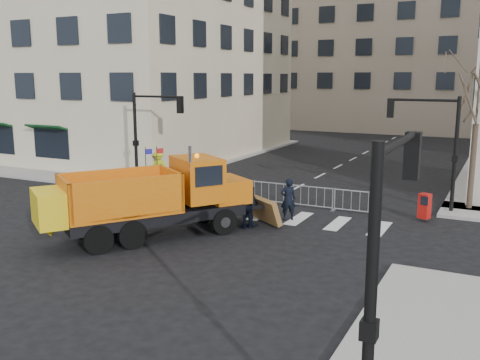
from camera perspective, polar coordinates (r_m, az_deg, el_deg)
The scene contains 14 objects.
ground at distance 20.49m, azimuth -5.85°, elevation -6.88°, with size 120.00×120.00×0.00m, color black.
sidewalk_back at distance 27.74m, azimuth 3.63°, elevation -1.93°, with size 64.00×5.00×0.15m, color gray.
building_far at distance 69.43m, azimuth 18.59°, elevation 15.18°, with size 30.00×18.00×24.00m, color gray.
traffic_light_left at distance 30.48m, azimuth -11.07°, elevation 4.07°, with size 0.18×0.18×5.40m, color black.
traffic_light_right at distance 26.21m, azimuth 21.97°, elevation 2.37°, with size 0.18×0.18×5.40m, color black.
traffic_light_near at distance 8.35m, azimuth 13.64°, elevation -14.64°, with size 0.18×0.18×5.40m, color black.
crowd_barriers at distance 27.14m, azimuth 1.44°, elevation -1.17°, with size 12.60×0.60×1.10m, color #9EA0A5, non-canonical shape.
street_tree at distance 27.04m, azimuth 23.80°, elevation 4.72°, with size 3.00×3.00×7.50m, color #382B21, non-canonical shape.
plow_truck at distance 21.17m, azimuth -9.68°, elevation -1.80°, with size 7.46×9.24×3.68m.
cop_a at distance 23.67m, azimuth 5.16°, elevation -2.06°, with size 0.69×0.45×1.88m, color black.
cop_b at distance 22.68m, azimuth 0.86°, elevation -2.77°, with size 0.85×0.66×1.74m, color black.
cop_c at distance 22.29m, azimuth 0.73°, elevation -2.79°, with size 1.12×0.47×1.92m, color black.
worker at distance 31.74m, azimuth -8.65°, elevation 1.44°, with size 1.19×0.68×1.84m, color #C1C617.
newspaper_box at distance 24.75m, azimuth 19.09°, elevation -2.62°, with size 0.45×0.40×1.10m, color #B4120D.
Camera 1 is at (10.59, -16.38, 6.27)m, focal length 40.00 mm.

